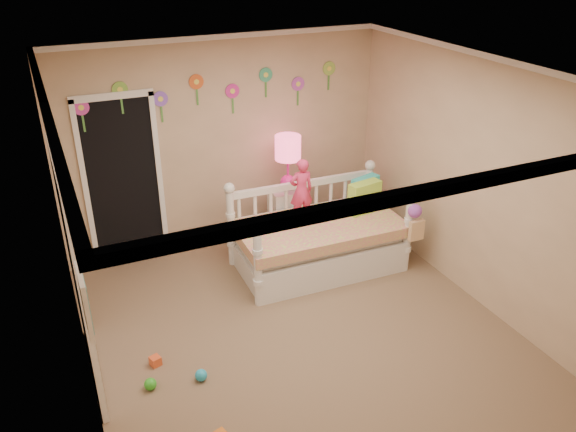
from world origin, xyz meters
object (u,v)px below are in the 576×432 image
child (301,191)px  table_lamp (288,154)px  daybed (319,227)px  nightstand (288,216)px

child → table_lamp: bearing=-95.9°
daybed → child: (-0.17, 0.12, 0.45)m
nightstand → table_lamp: table_lamp is taller
daybed → table_lamp: 0.98m
daybed → table_lamp: bearing=96.9°
daybed → table_lamp: (-0.07, 0.72, 0.67)m
child → nightstand: bearing=-95.9°
child → table_lamp: size_ratio=1.10×
child → table_lamp: table_lamp is taller
daybed → table_lamp: table_lamp is taller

